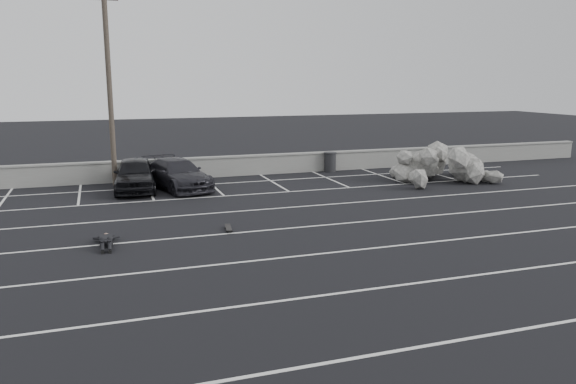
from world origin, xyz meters
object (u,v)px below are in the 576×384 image
object	(u,v)px
trash_bin	(330,162)
skateboard	(229,228)
riprap_pile	(446,168)
person	(106,237)
car_right	(177,174)
utility_pole	(109,87)
car_left	(135,174)

from	to	relation	value
trash_bin	skateboard	world-z (taller)	trash_bin
riprap_pile	trash_bin	bearing A→B (deg)	136.15
riprap_pile	skateboard	world-z (taller)	riprap_pile
person	car_right	bearing A→B (deg)	69.26
car_right	utility_pole	distance (m)	5.14
person	skateboard	xyz separation A→B (m)	(3.94, 0.30, -0.14)
trash_bin	person	xyz separation A→B (m)	(-11.95, -10.48, -0.33)
riprap_pile	person	bearing A→B (deg)	-159.43
person	skateboard	size ratio (longest dim) A/B	2.86
car_right	trash_bin	size ratio (longest dim) A/B	4.44
trash_bin	riprap_pile	xyz separation A→B (m)	(4.49, -4.31, 0.08)
riprap_pile	car_left	bearing A→B (deg)	171.54
car_left	skateboard	distance (m)	8.50
car_left	trash_bin	bearing A→B (deg)	16.00
utility_pole	riprap_pile	size ratio (longest dim) A/B	1.67
utility_pole	skateboard	xyz separation A→B (m)	(3.33, -9.78, -4.56)
riprap_pile	skateboard	distance (m)	13.83
utility_pole	skateboard	world-z (taller)	utility_pole
car_left	car_right	bearing A→B (deg)	-0.29
car_left	utility_pole	size ratio (longest dim) A/B	0.49
trash_bin	person	distance (m)	15.90
car_left	car_right	size ratio (longest dim) A/B	0.93
car_right	person	world-z (taller)	car_right
riprap_pile	person	xyz separation A→B (m)	(-16.44, -6.17, -0.42)
car_right	utility_pole	xyz separation A→B (m)	(-2.72, 1.85, 3.94)
trash_bin	person	world-z (taller)	trash_bin
car_left	car_right	world-z (taller)	car_left
utility_pole	riprap_pile	distance (m)	16.79
utility_pole	trash_bin	world-z (taller)	utility_pole
utility_pole	car_left	bearing A→B (deg)	-63.49
riprap_pile	person	size ratio (longest dim) A/B	2.55
riprap_pile	skateboard	xyz separation A→B (m)	(-12.51, -5.87, -0.56)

